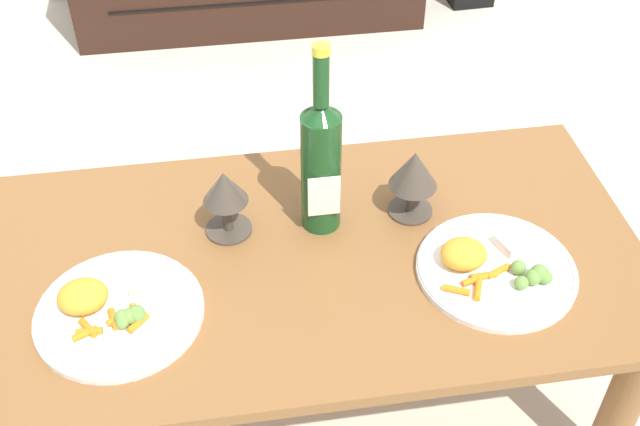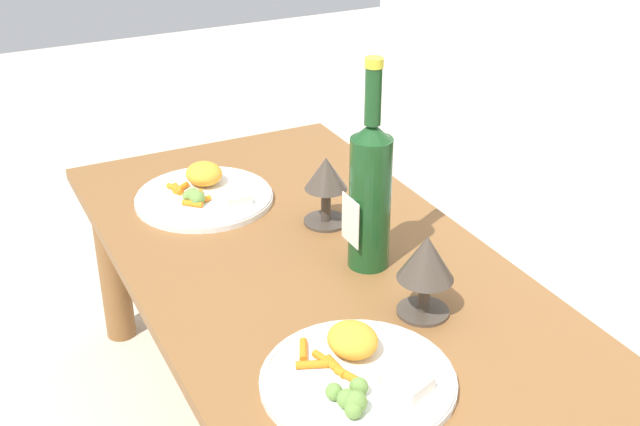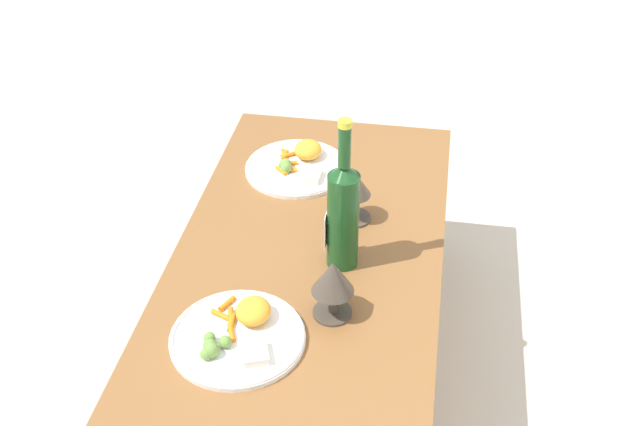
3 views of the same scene
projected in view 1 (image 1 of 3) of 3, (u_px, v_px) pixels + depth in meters
The scene contains 7 objects.
ground_plane at pixel (308, 393), 1.73m from camera, with size 6.40×6.40×0.00m, color beige.
dining_table at pixel (306, 283), 1.49m from camera, with size 1.26×0.65×0.43m.
wine_bottle at pixel (321, 161), 1.40m from camera, with size 0.07×0.08×0.39m.
goblet_left at pixel (225, 192), 1.42m from camera, with size 0.09×0.09×0.14m.
goblet_right at pixel (414, 173), 1.46m from camera, with size 0.09×0.09×0.15m.
dinner_plate_left at pixel (115, 309), 1.32m from camera, with size 0.29×0.29×0.06m.
dinner_plate_right at pixel (494, 267), 1.40m from camera, with size 0.29×0.29×0.06m.
Camera 1 is at (-0.13, -1.01, 1.46)m, focal length 43.61 mm.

